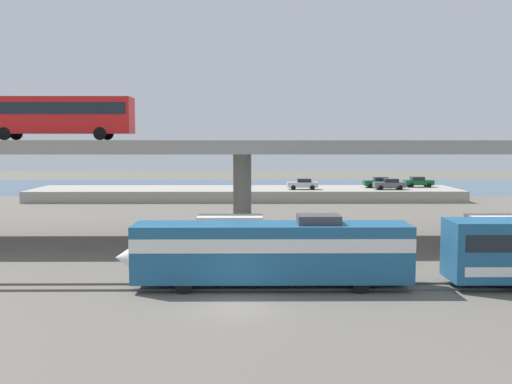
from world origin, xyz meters
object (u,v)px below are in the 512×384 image
Objects in this scene: transit_bus_on_overpass at (56,114)px; parked_car_0 at (390,184)px; train_locomotive at (258,250)px; service_truck_west at (242,235)px; parked_car_1 at (303,184)px; parked_car_3 at (418,182)px; parked_car_2 at (379,182)px.

parked_car_0 is (34.57, 33.83, -8.11)m from transit_bus_on_overpass.
service_truck_west is (-0.99, 8.60, -0.55)m from train_locomotive.
service_truck_west is (14.89, -6.10, -8.80)m from transit_bus_on_overpass.
parked_car_1 is 1.04× the size of parked_car_3.
transit_bus_on_overpass is 2.96× the size of parked_car_3.
parked_car_1 is at bearing -97.91° from train_locomotive.
parked_car_2 is at bearing -171.98° from parked_car_3.
train_locomotive is 52.01m from parked_car_0.
service_truck_west is 1.59× the size of parked_car_0.
parked_car_3 is (24.82, 44.13, 0.69)m from service_truck_west.
service_truck_west is at bearing -83.45° from train_locomotive.
parked_car_2 is (33.88, 37.20, -8.11)m from transit_bus_on_overpass.
parked_car_2 is at bearing -78.41° from parked_car_0.
parked_car_2 is 5.89m from parked_car_3.
parked_car_0 and parked_car_3 have the same top height.
parked_car_1 is at bearing -166.87° from parked_car_3.
transit_bus_on_overpass reaches higher than parked_car_0.
parked_car_0 is (19.68, 39.93, 0.69)m from service_truck_west.
transit_bus_on_overpass is 2.85× the size of parked_car_1.
service_truck_west is 44.52m from parked_car_0.
service_truck_west is 47.29m from parked_car_2.
train_locomotive reaches higher than parked_car_3.
train_locomotive reaches higher than parked_car_0.
parked_car_3 reaches higher than service_truck_west.
service_truck_west is 50.63m from parked_car_3.
train_locomotive is 3.79× the size of parked_car_2.
parked_car_1 is 17.51m from parked_car_3.
transit_bus_on_overpass is 50.97m from parked_car_2.
service_truck_west is 1.55× the size of parked_car_2.
train_locomotive reaches higher than service_truck_west.
train_locomotive is at bearing 70.88° from parked_car_2.
parked_car_1 is at bearing 15.70° from parked_car_2.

